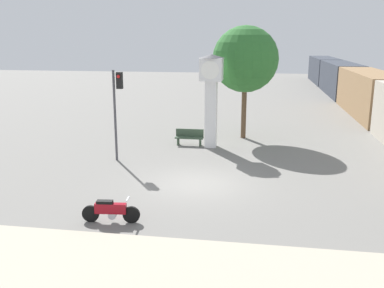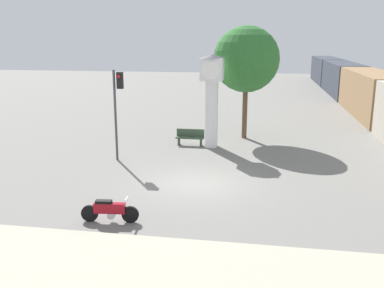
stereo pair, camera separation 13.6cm
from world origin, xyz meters
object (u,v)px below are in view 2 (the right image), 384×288
motorcycle (110,210)px  bench (190,137)px  clock_tower (212,86)px  street_tree (246,59)px  freight_train (355,85)px  traffic_light (118,99)px

motorcycle → bench: 10.90m
clock_tower → street_tree: 3.40m
freight_train → traffic_light: size_ratio=11.70×
clock_tower → freight_train: size_ratio=0.10×
street_tree → bench: street_tree is taller
clock_tower → bench: (-1.25, 0.21, -2.91)m
bench → motorcycle: bearing=-94.4°
clock_tower → traffic_light: bearing=-140.8°
street_tree → clock_tower: bearing=-123.1°
motorcycle → traffic_light: size_ratio=0.43×
clock_tower → bench: clock_tower is taller
clock_tower → bench: 3.18m
freight_train → bench: freight_train is taller
freight_train → motorcycle: bearing=-114.1°
bench → clock_tower: bearing=-9.6°
motorcycle → traffic_light: (-2.13, 7.23, 2.66)m
motorcycle → bench: (0.83, 10.87, 0.08)m
traffic_light → clock_tower: bearing=39.2°
clock_tower → traffic_light: clock_tower is taller
motorcycle → traffic_light: bearing=100.7°
motorcycle → traffic_light: 7.99m
motorcycle → street_tree: size_ratio=0.29×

